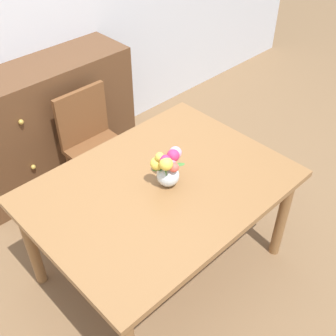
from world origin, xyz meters
name	(u,v)px	position (x,y,z in m)	size (l,w,h in m)	color
ground_plane	(162,265)	(0.00, 0.00, 0.00)	(12.00, 12.00, 0.00)	brown
back_wall	(0,1)	(0.00, 1.60, 1.40)	(7.00, 0.10, 2.80)	silver
dining_table	(161,195)	(0.00, 0.00, 0.66)	(1.47, 1.10, 0.75)	olive
chair_far	(93,141)	(0.14, 0.89, 0.52)	(0.42, 0.42, 0.90)	brown
dresser	(49,125)	(0.03, 1.33, 0.50)	(1.40, 0.47, 1.00)	brown
flower_vase	(168,168)	(0.03, -0.03, 0.87)	(0.21, 0.19, 0.24)	silver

